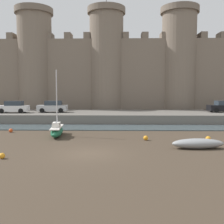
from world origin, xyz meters
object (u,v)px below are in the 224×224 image
rowboat_midflat_centre (198,143)px  mooring_buoy_off_centre (2,156)px  mooring_buoy_near_channel (146,138)px  sailboat_foreground_left (57,130)px  mooring_buoy_mid_mud (208,139)px  mooring_buoy_near_shore (11,130)px  car_quay_centre_west (13,107)px  car_quay_east (223,107)px  car_quay_centre_east (53,107)px

rowboat_midflat_centre → mooring_buoy_off_centre: rowboat_midflat_centre is taller
rowboat_midflat_centre → mooring_buoy_near_channel: bearing=138.2°
sailboat_foreground_left → mooring_buoy_mid_mud: sailboat_foreground_left is taller
mooring_buoy_near_channel → mooring_buoy_near_shore: size_ratio=1.02×
mooring_buoy_near_channel → car_quay_centre_west: bearing=141.5°
sailboat_foreground_left → mooring_buoy_near_channel: sailboat_foreground_left is taller
mooring_buoy_off_centre → car_quay_centre_west: size_ratio=0.09×
sailboat_foreground_left → rowboat_midflat_centre: 12.57m
mooring_buoy_off_centre → car_quay_east: size_ratio=0.09×
sailboat_foreground_left → car_quay_centre_west: 14.44m
mooring_buoy_near_channel → car_quay_east: car_quay_east is taller
sailboat_foreground_left → car_quay_east: sailboat_foreground_left is taller
car_quay_centre_east → car_quay_east: same height
car_quay_centre_east → mooring_buoy_off_centre: bearing=-84.7°
mooring_buoy_near_channel → car_quay_centre_east: bearing=129.1°
mooring_buoy_off_centre → car_quay_centre_east: (-1.88, 20.46, 1.81)m
mooring_buoy_off_centre → car_quay_centre_east: 20.63m
mooring_buoy_mid_mud → car_quay_east: bearing=64.6°
sailboat_foreground_left → car_quay_centre_west: sailboat_foreground_left is taller
sailboat_foreground_left → car_quay_east: 24.42m
sailboat_foreground_left → mooring_buoy_mid_mud: size_ratio=14.02×
sailboat_foreground_left → car_quay_centre_east: 12.91m
rowboat_midflat_centre → mooring_buoy_mid_mud: bearing=58.3°
sailboat_foreground_left → car_quay_centre_west: bearing=127.0°
mooring_buoy_near_shore → sailboat_foreground_left: bearing=-22.3°
rowboat_midflat_centre → mooring_buoy_near_channel: (-3.50, 3.12, -0.19)m
mooring_buoy_near_shore → mooring_buoy_mid_mud: bearing=-13.2°
car_quay_centre_west → car_quay_east: bearing=3.3°
mooring_buoy_near_shore → car_quay_centre_east: bearing=80.2°
rowboat_midflat_centre → car_quay_east: car_quay_east is taller
mooring_buoy_mid_mud → car_quay_east: 17.06m
rowboat_midflat_centre → mooring_buoy_near_shore: 18.22m
mooring_buoy_mid_mud → car_quay_east: size_ratio=0.10×
rowboat_midflat_centre → mooring_buoy_near_shore: (-16.79, 7.06, -0.19)m
rowboat_midflat_centre → car_quay_centre_west: 26.08m
rowboat_midflat_centre → car_quay_centre_west: size_ratio=0.93×
car_quay_centre_west → car_quay_east: same height
car_quay_centre_west → car_quay_east: size_ratio=1.00×
mooring_buoy_near_shore → car_quay_centre_east: size_ratio=0.09×
car_quay_east → mooring_buoy_mid_mud: bearing=-115.4°
mooring_buoy_mid_mud → car_quay_centre_west: size_ratio=0.10×
mooring_buoy_near_channel → mooring_buoy_near_shore: (-13.30, 3.94, -0.00)m
rowboat_midflat_centre → mooring_buoy_mid_mud: rowboat_midflat_centre is taller
sailboat_foreground_left → car_quay_centre_west: (-8.65, 11.48, 1.42)m
sailboat_foreground_left → rowboat_midflat_centre: bearing=-23.0°
sailboat_foreground_left → mooring_buoy_near_channel: 8.28m
rowboat_midflat_centre → mooring_buoy_near_channel: rowboat_midflat_centre is taller
mooring_buoy_near_shore → car_quay_centre_east: 10.53m
rowboat_midflat_centre → mooring_buoy_mid_mud: size_ratio=8.83×
rowboat_midflat_centre → car_quay_east: bearing=63.6°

